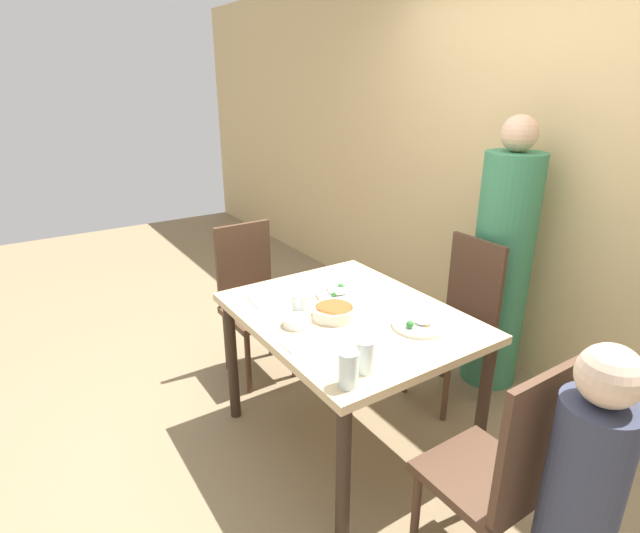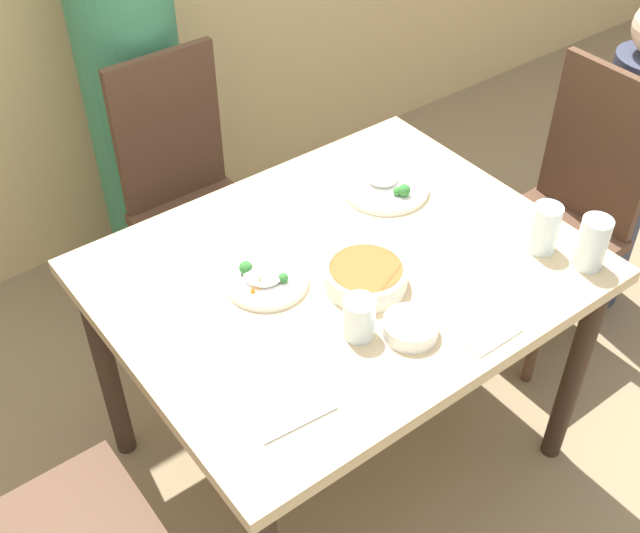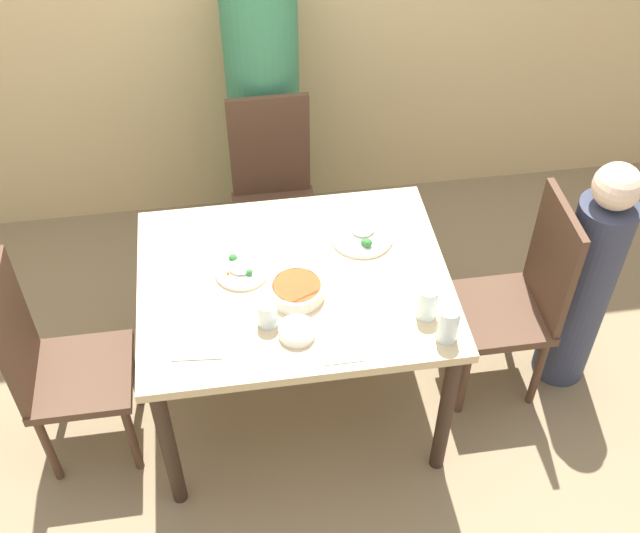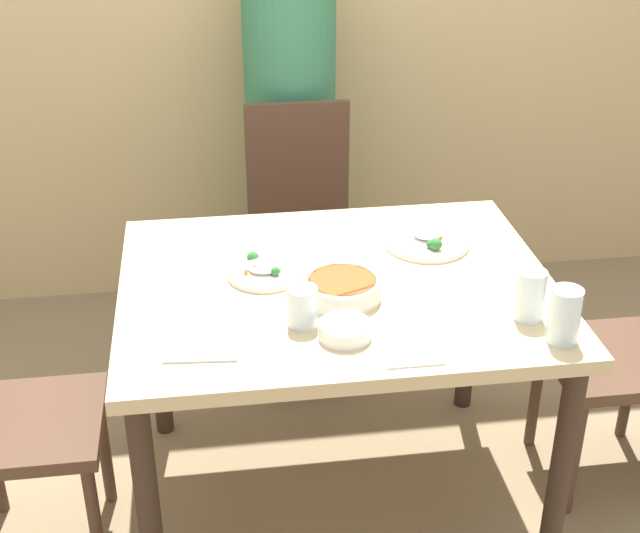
{
  "view_description": "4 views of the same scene",
  "coord_description": "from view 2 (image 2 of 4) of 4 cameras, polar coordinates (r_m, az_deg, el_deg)",
  "views": [
    {
      "loc": [
        1.78,
        -1.34,
        1.87
      ],
      "look_at": [
        -0.15,
        -0.07,
        0.99
      ],
      "focal_mm": 28.0,
      "sensor_mm": 36.0,
      "label": 1
    },
    {
      "loc": [
        -0.98,
        -1.2,
        2.13
      ],
      "look_at": [
        -0.08,
        -0.01,
        0.82
      ],
      "focal_mm": 45.0,
      "sensor_mm": 36.0,
      "label": 2
    },
    {
      "loc": [
        -0.22,
        -2.15,
        2.98
      ],
      "look_at": [
        0.1,
        -0.04,
        0.87
      ],
      "focal_mm": 45.0,
      "sensor_mm": 36.0,
      "label": 3
    },
    {
      "loc": [
        -0.35,
        -2.12,
        1.98
      ],
      "look_at": [
        -0.05,
        -0.05,
        0.86
      ],
      "focal_mm": 50.0,
      "sensor_mm": 36.0,
      "label": 4
    }
  ],
  "objects": [
    {
      "name": "fork_steel",
      "position": [
        1.71,
        -1.47,
        -11.03
      ],
      "size": [
        0.18,
        0.04,
        0.01
      ],
      "color": "silver",
      "rests_on": "dining_table"
    },
    {
      "name": "person_child",
      "position": [
        2.96,
        20.57,
        6.29
      ],
      "size": [
        0.24,
        0.24,
        1.18
      ],
      "color": "#33384C",
      "rests_on": "ground_plane"
    },
    {
      "name": "chair_child_spot",
      "position": [
        2.78,
        17.01,
        3.89
      ],
      "size": [
        0.4,
        0.4,
        1.0
      ],
      "rotation": [
        0.0,
        0.0,
        -1.57
      ],
      "color": "#4C3323",
      "rests_on": "ground_plane"
    },
    {
      "name": "napkin_folded",
      "position": [
        1.93,
        11.32,
        -4.2
      ],
      "size": [
        0.14,
        0.14,
        0.01
      ],
      "color": "white",
      "rests_on": "dining_table"
    },
    {
      "name": "ground_plane",
      "position": [
        2.64,
        1.3,
        -12.78
      ],
      "size": [
        10.0,
        10.0,
        0.0
      ],
      "primitive_type": "plane",
      "color": "#847051"
    },
    {
      "name": "person_adult",
      "position": [
        2.89,
        -13.17,
        12.18
      ],
      "size": [
        0.35,
        0.35,
        1.68
      ],
      "color": "#387F56",
      "rests_on": "ground_plane"
    },
    {
      "name": "glass_water_short",
      "position": [
        2.12,
        18.8,
        1.59
      ],
      "size": [
        0.08,
        0.08,
        0.14
      ],
      "color": "silver",
      "rests_on": "dining_table"
    },
    {
      "name": "bowl_rice_small",
      "position": [
        1.88,
        6.46,
        -4.31
      ],
      "size": [
        0.13,
        0.13,
        0.04
      ],
      "color": "white",
      "rests_on": "dining_table"
    },
    {
      "name": "glass_water_tall",
      "position": [
        1.84,
        2.8,
        -3.66
      ],
      "size": [
        0.08,
        0.08,
        0.11
      ],
      "color": "silver",
      "rests_on": "dining_table"
    },
    {
      "name": "plate_rice_child",
      "position": [
        2.31,
        4.67,
        5.73
      ],
      "size": [
        0.25,
        0.25,
        0.05
      ],
      "color": "white",
      "rests_on": "dining_table"
    },
    {
      "name": "chair_adult_spot",
      "position": [
        2.76,
        -9.22,
        5.06
      ],
      "size": [
        0.4,
        0.4,
        1.0
      ],
      "color": "#4C3323",
      "rests_on": "ground_plane"
    },
    {
      "name": "dining_table",
      "position": [
        2.12,
        1.58,
        -1.84
      ],
      "size": [
        1.19,
        0.95,
        0.78
      ],
      "color": "tan",
      "rests_on": "ground_plane"
    },
    {
      "name": "plate_rice_adult",
      "position": [
        2.0,
        -3.92,
        -0.88
      ],
      "size": [
        0.21,
        0.21,
        0.05
      ],
      "color": "white",
      "rests_on": "dining_table"
    },
    {
      "name": "bowl_curry",
      "position": [
        1.98,
        3.22,
        -0.68
      ],
      "size": [
        0.21,
        0.21,
        0.06
      ],
      "color": "silver",
      "rests_on": "dining_table"
    },
    {
      "name": "glass_water_center",
      "position": [
        2.14,
        15.67,
        2.64
      ],
      "size": [
        0.08,
        0.08,
        0.14
      ],
      "color": "silver",
      "rests_on": "dining_table"
    }
  ]
}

